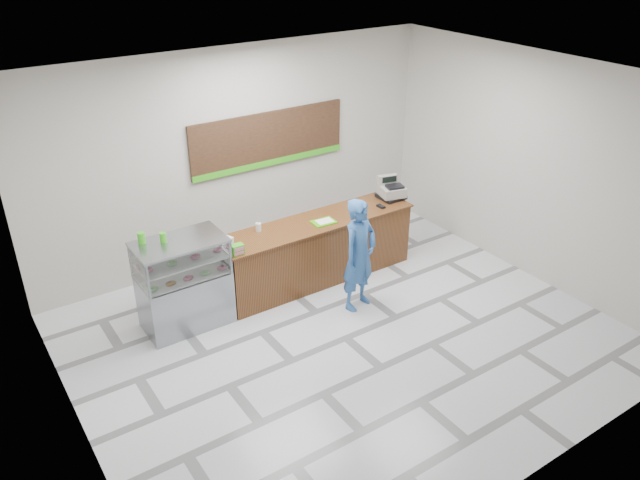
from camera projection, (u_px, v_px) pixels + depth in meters
floor at (346, 338)px, 8.63m from camera, size 7.00×7.00×0.00m
back_wall at (239, 156)px, 10.02m from camera, size 7.00×0.00×7.00m
ceiling at (352, 85)px, 7.00m from camera, size 7.00×7.00×0.00m
sales_counter at (317, 250)px, 9.80m from camera, size 3.26×0.76×1.03m
display_case at (184, 283)px, 8.63m from camera, size 1.22×0.72×1.33m
menu_board at (269, 140)px, 10.18m from camera, size 2.80×0.06×0.90m
cash_register at (391, 190)px, 10.27m from camera, size 0.48×0.49×0.37m
card_terminal at (381, 206)px, 9.99m from camera, size 0.08×0.15×0.04m
serving_tray at (324, 222)px, 9.50m from camera, size 0.37×0.28×0.02m
napkin_box at (227, 241)px, 8.83m from camera, size 0.18×0.18×0.12m
straw_cup at (258, 227)px, 9.23m from camera, size 0.08×0.08×0.13m
promo_box at (237, 250)px, 8.59m from camera, size 0.17×0.11×0.15m
donut_decal at (358, 214)px, 9.76m from camera, size 0.17×0.17×0.00m
green_cup_left at (141, 238)px, 8.23m from camera, size 0.10×0.10×0.16m
green_cup_right at (163, 237)px, 8.27m from camera, size 0.09×0.09×0.14m
customer at (359, 255)px, 8.96m from camera, size 0.71×0.56×1.72m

